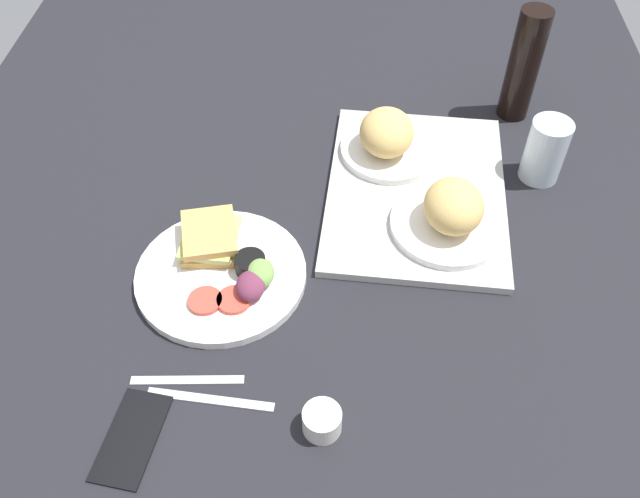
% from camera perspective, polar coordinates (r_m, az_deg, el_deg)
% --- Properties ---
extents(ground_plane, '(1.90, 1.50, 0.03)m').
position_cam_1_polar(ground_plane, '(1.18, -1.40, -0.98)').
color(ground_plane, black).
extents(serving_tray, '(0.47, 0.36, 0.02)m').
position_cam_1_polar(serving_tray, '(1.28, 8.19, 4.91)').
color(serving_tray, '#B2B2AD').
rests_on(serving_tray, ground_plane).
extents(bread_plate_near, '(0.19, 0.19, 0.10)m').
position_cam_1_polar(bread_plate_near, '(1.32, 5.79, 9.37)').
color(bread_plate_near, white).
rests_on(bread_plate_near, serving_tray).
extents(bread_plate_far, '(0.20, 0.20, 0.10)m').
position_cam_1_polar(bread_plate_far, '(1.18, 11.13, 3.02)').
color(bread_plate_far, white).
rests_on(bread_plate_far, serving_tray).
extents(plate_with_salad, '(0.29, 0.29, 0.05)m').
position_cam_1_polar(plate_with_salad, '(1.14, -8.22, -1.66)').
color(plate_with_salad, white).
rests_on(plate_with_salad, ground_plane).
extents(drinking_glass, '(0.08, 0.08, 0.13)m').
position_cam_1_polar(drinking_glass, '(1.34, 18.66, 7.95)').
color(drinking_glass, silver).
rests_on(drinking_glass, ground_plane).
extents(soda_bottle, '(0.06, 0.06, 0.24)m').
position_cam_1_polar(soda_bottle, '(1.45, 16.98, 14.77)').
color(soda_bottle, black).
rests_on(soda_bottle, ground_plane).
extents(espresso_cup, '(0.06, 0.06, 0.04)m').
position_cam_1_polar(espresso_cup, '(0.97, 0.17, -14.45)').
color(espresso_cup, silver).
rests_on(espresso_cup, ground_plane).
extents(fork, '(0.03, 0.17, 0.01)m').
position_cam_1_polar(fork, '(1.04, -11.25, -10.88)').
color(fork, '#B7B7BC').
rests_on(fork, ground_plane).
extents(knife, '(0.03, 0.19, 0.01)m').
position_cam_1_polar(knife, '(1.02, -9.33, -12.52)').
color(knife, '#B7B7BC').
rests_on(knife, ground_plane).
extents(cell_phone, '(0.15, 0.09, 0.01)m').
position_cam_1_polar(cell_phone, '(1.01, -15.79, -15.16)').
color(cell_phone, black).
rests_on(cell_phone, ground_plane).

